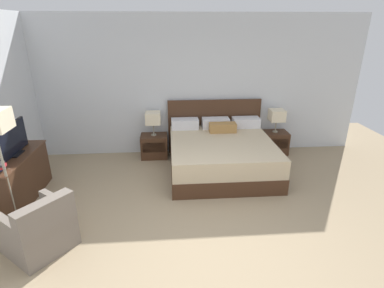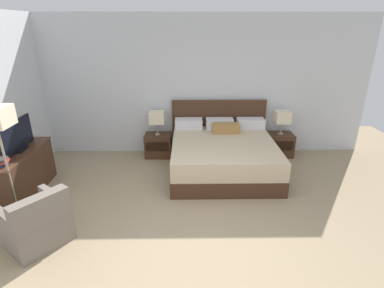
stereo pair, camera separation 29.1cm
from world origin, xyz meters
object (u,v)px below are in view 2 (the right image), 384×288
tv (17,136)px  armchair_by_window (36,224)px  nightstand_right (279,144)px  bed (223,154)px  nightstand_left (158,145)px  dresser (22,173)px  table_lamp_right (282,117)px  table_lamp_left (157,118)px

tv → armchair_by_window: (0.77, -1.29, -0.69)m
nightstand_right → armchair_by_window: bearing=-144.7°
armchair_by_window → bed: bearing=38.1°
bed → nightstand_left: bed is taller
bed → nightstand_right: 1.46m
bed → armchair_by_window: bed is taller
nightstand_right → dresser: dresser is taller
table_lamp_right → armchair_by_window: bearing=-144.7°
bed → tv: bearing=-167.8°
dresser → nightstand_left: bearing=36.2°
table_lamp_right → armchair_by_window: (-3.83, -2.71, -0.56)m
tv → bed: bearing=12.2°
nightstand_left → table_lamp_right: 2.63m
table_lamp_left → tv: (-2.05, -1.42, 0.13)m
bed → nightstand_right: bearing=28.8°
tv → armchair_by_window: 1.65m
table_lamp_left → tv: bearing=-145.2°
bed → tv: tv is taller
dresser → nightstand_right: bearing=18.0°
table_lamp_right → bed: bearing=-151.2°
table_lamp_left → table_lamp_right: bearing=0.0°
nightstand_right → nightstand_left: bearing=180.0°
nightstand_right → armchair_by_window: size_ratio=0.56×
nightstand_left → dresser: size_ratio=0.39×
table_lamp_left → dresser: bearing=-143.8°
nightstand_left → nightstand_right: (2.55, 0.00, 0.00)m
bed → tv: (-3.33, -0.72, 0.64)m
table_lamp_right → nightstand_left: bearing=-180.0°
nightstand_left → table_lamp_left: table_lamp_left is taller
bed → table_lamp_right: bed is taller
bed → table_lamp_right: bearing=28.8°
dresser → tv: (0.00, 0.08, 0.59)m
nightstand_right → armchair_by_window: 4.70m
nightstand_right → table_lamp_left: (-2.55, 0.00, 0.60)m
dresser → armchair_by_window: 1.44m
bed → armchair_by_window: 3.25m
table_lamp_right → tv: (-4.60, -1.42, 0.13)m
table_lamp_right → nightstand_right: bearing=-90.0°
dresser → table_lamp_right: bearing=18.1°
nightstand_right → tv: (-4.60, -1.42, 0.73)m
table_lamp_right → dresser: 4.87m
tv → table_lamp_right: bearing=17.2°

